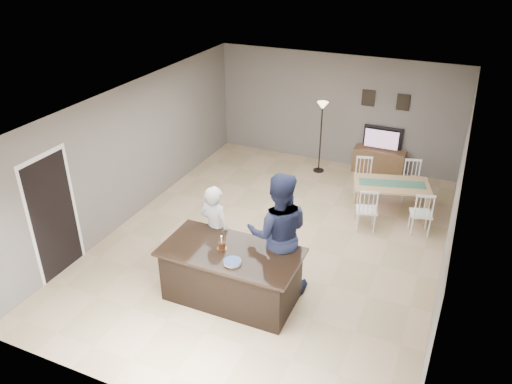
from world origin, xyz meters
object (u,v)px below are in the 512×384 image
at_px(tv_console, 379,161).
at_px(television, 382,138).
at_px(woman, 215,230).
at_px(birthday_cake, 222,245).
at_px(dining_table, 391,189).
at_px(kitchen_island, 231,274).
at_px(plate_stack, 232,262).
at_px(floor_lamp, 322,118).
at_px(man, 278,234).

xyz_separation_m(tv_console, television, (0.00, 0.07, 0.56)).
distance_m(woman, birthday_cake, 0.69).
distance_m(birthday_cake, dining_table, 4.18).
relative_size(tv_console, woman, 0.74).
bearing_deg(kitchen_island, plate_stack, -59.02).
bearing_deg(floor_lamp, plate_stack, -86.74).
xyz_separation_m(kitchen_island, woman, (-0.56, 0.55, 0.36)).
relative_size(birthday_cake, dining_table, 0.12).
height_order(plate_stack, dining_table, plate_stack).
relative_size(woman, dining_table, 0.81).
relative_size(kitchen_island, television, 2.35).
distance_m(man, dining_table, 3.40).
distance_m(man, birthday_cake, 0.90).
relative_size(plate_stack, dining_table, 0.13).
xyz_separation_m(kitchen_island, dining_table, (1.80, 3.69, 0.12)).
bearing_deg(man, dining_table, -132.13).
height_order(woman, man, man).
height_order(dining_table, floor_lamp, floor_lamp).
bearing_deg(tv_console, television, 90.00).
height_order(television, woman, woman).
relative_size(television, dining_table, 0.46).
xyz_separation_m(woman, dining_table, (2.36, 3.14, -0.23)).
distance_m(birthday_cake, plate_stack, 0.43).
height_order(woman, dining_table, woman).
bearing_deg(man, plate_stack, 43.48).
bearing_deg(floor_lamp, woman, -95.21).
distance_m(woman, man, 1.14).
xyz_separation_m(kitchen_island, tv_console, (1.20, 5.57, -0.15)).
relative_size(kitchen_island, birthday_cake, 9.25).
bearing_deg(television, tv_console, 90.00).
bearing_deg(television, woman, 70.96).
xyz_separation_m(television, plate_stack, (-1.04, -5.91, 0.06)).
distance_m(kitchen_island, plate_stack, 0.57).
xyz_separation_m(tv_console, plate_stack, (-1.04, -5.84, 0.62)).
distance_m(kitchen_island, woman, 0.86).
bearing_deg(tv_console, dining_table, -72.33).
bearing_deg(tv_console, plate_stack, -100.05).
bearing_deg(dining_table, floor_lamp, 128.21).
xyz_separation_m(kitchen_island, plate_stack, (0.16, -0.27, 0.47)).
height_order(tv_console, dining_table, dining_table).
distance_m(kitchen_island, television, 5.78).
bearing_deg(kitchen_island, woman, 135.34).
xyz_separation_m(kitchen_island, man, (0.56, 0.55, 0.58)).
bearing_deg(tv_console, birthday_cake, -103.69).
bearing_deg(woman, plate_stack, 144.11).
distance_m(tv_console, birthday_cake, 5.76).
relative_size(woman, floor_lamp, 0.94).
xyz_separation_m(tv_console, floor_lamp, (-1.34, -0.47, 1.05)).
bearing_deg(woman, tv_console, -96.36).
xyz_separation_m(television, birthday_cake, (-1.35, -5.63, 0.09)).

